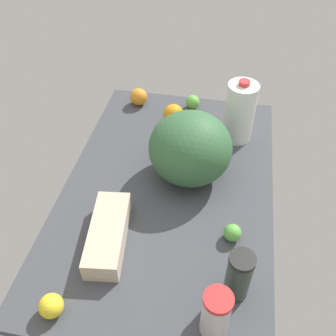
{
  "coord_description": "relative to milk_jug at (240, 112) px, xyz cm",
  "views": [
    {
      "loc": [
        -92.0,
        -17.39,
        104.46
      ],
      "look_at": [
        0.0,
        0.0,
        13.0
      ],
      "focal_mm": 40.0,
      "sensor_mm": 36.0,
      "label": 1
    }
  ],
  "objects": [
    {
      "name": "lime_near_front",
      "position": [
        17.56,
        21.03,
        -9.58
      ],
      "size": [
        6.33,
        6.33,
        6.33
      ],
      "primitive_type": "sphere",
      "color": "#63B541",
      "rests_on": "countertop"
    },
    {
      "name": "watermelon",
      "position": [
        -25.7,
        16.27,
        0.28
      ],
      "size": [
        30.05,
        30.05,
        26.06
      ],
      "primitive_type": "ellipsoid",
      "color": "#34623A",
      "rests_on": "countertop"
    },
    {
      "name": "orange_by_jug",
      "position": [
        5.05,
        27.81,
        -8.36
      ],
      "size": [
        8.78,
        8.78,
        8.78
      ],
      "primitive_type": "sphere",
      "color": "orange",
      "rests_on": "countertop"
    },
    {
      "name": "orange_beside_bowl",
      "position": [
        15.94,
        46.14,
        -8.81
      ],
      "size": [
        7.88,
        7.88,
        7.88
      ],
      "primitive_type": "sphere",
      "color": "orange",
      "rests_on": "countertop"
    },
    {
      "name": "egg_carton",
      "position": [
        -60.73,
        37.14,
        -9.07
      ],
      "size": [
        30.27,
        14.47,
        7.36
      ],
      "primitive_type": "cube",
      "rotation": [
        0.0,
        0.0,
        0.13
      ],
      "color": "beige",
      "rests_on": "countertop"
    },
    {
      "name": "shaker_bottle",
      "position": [
        -70.99,
        -3.77,
        -3.82
      ],
      "size": [
        7.26,
        7.26,
        17.77
      ],
      "color": "#2C382C",
      "rests_on": "countertop"
    },
    {
      "name": "milk_jug",
      "position": [
        0.0,
        0.0,
        0.0
      ],
      "size": [
        12.14,
        12.14,
        27.07
      ],
      "color": "white",
      "rests_on": "countertop"
    },
    {
      "name": "lemon_loose",
      "position": [
        -86.28,
        45.36,
        -9.32
      ],
      "size": [
        6.86,
        6.86,
        6.86
      ],
      "primitive_type": "sphere",
      "color": "yellow",
      "rests_on": "countertop"
    },
    {
      "name": "countertop",
      "position": [
        -34.11,
        22.82,
        -14.25
      ],
      "size": [
        120.0,
        76.0,
        3.0
      ],
      "primitive_type": "cube",
      "color": "#404349",
      "rests_on": "ground"
    },
    {
      "name": "tumbler_cup",
      "position": [
        -82.64,
        1.33,
        -4.13
      ],
      "size": [
        7.63,
        7.63,
        17.16
      ],
      "color": "silver",
      "rests_on": "countertop"
    },
    {
      "name": "lime_far_back",
      "position": [
        -52.3,
        -1.68,
        -9.88
      ],
      "size": [
        5.73,
        5.73,
        5.73
      ],
      "primitive_type": "sphere",
      "color": "#5CB142",
      "rests_on": "countertop"
    }
  ]
}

